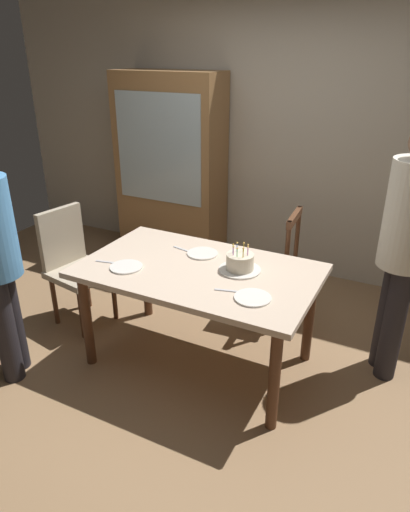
{
  "coord_description": "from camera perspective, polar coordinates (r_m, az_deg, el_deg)",
  "views": [
    {
      "loc": [
        1.29,
        -2.42,
        2.1
      ],
      "look_at": [
        0.05,
        0.0,
        0.85
      ],
      "focal_mm": 32.08,
      "sensor_mm": 36.0,
      "label": 1
    }
  ],
  "objects": [
    {
      "name": "person_guest",
      "position": [
        3.14,
        23.71,
        1.32
      ],
      "size": [
        0.32,
        0.32,
        1.7
      ],
      "color": "#262328",
      "rests_on": "ground"
    },
    {
      "name": "plate_far_side",
      "position": [
        3.26,
        -0.31,
        0.32
      ],
      "size": [
        0.22,
        0.22,
        0.01
      ],
      "primitive_type": "cylinder",
      "color": "white",
      "rests_on": "dining_table"
    },
    {
      "name": "back_wall",
      "position": [
        4.53,
        10.44,
        14.08
      ],
      "size": [
        6.4,
        0.1,
        2.6
      ],
      "primitive_type": "cube",
      "color": "beige",
      "rests_on": "ground"
    },
    {
      "name": "plate_near_guest",
      "position": [
        2.71,
        5.96,
        -5.19
      ],
      "size": [
        0.22,
        0.22,
        0.01
      ],
      "primitive_type": "cylinder",
      "color": "white",
      "rests_on": "dining_table"
    },
    {
      "name": "china_cabinet",
      "position": [
        4.8,
        -4.3,
        10.75
      ],
      "size": [
        1.1,
        0.45,
        1.9
      ],
      "color": "#9E7042",
      "rests_on": "ground"
    },
    {
      "name": "chair_upholstered",
      "position": [
        3.83,
        -16.14,
        -0.55
      ],
      "size": [
        0.51,
        0.51,
        0.95
      ],
      "color": "tan",
      "rests_on": "ground"
    },
    {
      "name": "fork_near_guest",
      "position": [
        2.78,
        3.02,
        -4.35
      ],
      "size": [
        0.18,
        0.06,
        0.01
      ],
      "primitive_type": "cube",
      "rotation": [
        0.0,
        0.0,
        0.25
      ],
      "color": "silver",
      "rests_on": "dining_table"
    },
    {
      "name": "birthday_cake",
      "position": [
        3.01,
        4.38,
        -0.9
      ],
      "size": [
        0.28,
        0.28,
        0.19
      ],
      "color": "silver",
      "rests_on": "dining_table"
    },
    {
      "name": "chair_spindle_back",
      "position": [
        3.76,
        8.03,
        -1.49
      ],
      "size": [
        0.47,
        0.47,
        0.95
      ],
      "color": "tan",
      "rests_on": "ground"
    },
    {
      "name": "fork_far_side",
      "position": [
        3.33,
        -2.74,
        0.81
      ],
      "size": [
        0.18,
        0.05,
        0.01
      ],
      "primitive_type": "cube",
      "rotation": [
        0.0,
        0.0,
        -0.21
      ],
      "color": "silver",
      "rests_on": "dining_table"
    },
    {
      "name": "dining_table",
      "position": [
        3.1,
        -0.83,
        -3.05
      ],
      "size": [
        1.58,
        0.95,
        0.75
      ],
      "color": "beige",
      "rests_on": "ground"
    },
    {
      "name": "plate_near_celebrant",
      "position": [
        3.1,
        -9.8,
        -1.35
      ],
      "size": [
        0.22,
        0.22,
        0.01
      ],
      "primitive_type": "cylinder",
      "color": "white",
      "rests_on": "dining_table"
    },
    {
      "name": "fork_near_celebrant",
      "position": [
        3.2,
        -12.02,
        -0.76
      ],
      "size": [
        0.18,
        0.05,
        0.01
      ],
      "primitive_type": "cube",
      "rotation": [
        0.0,
        0.0,
        0.22
      ],
      "color": "silver",
      "rests_on": "dining_table"
    },
    {
      "name": "ground",
      "position": [
        3.45,
        -0.76,
        -12.82
      ],
      "size": [
        6.4,
        6.4,
        0.0
      ],
      "primitive_type": "plane",
      "color": "#93704C"
    }
  ]
}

